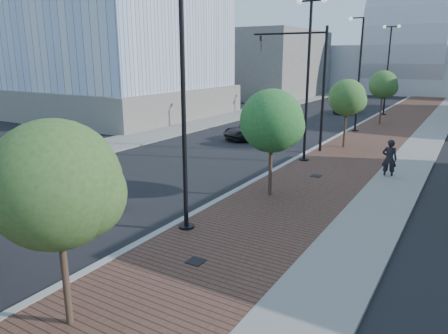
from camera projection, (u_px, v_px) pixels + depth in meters
The scene contains 22 objects.
sidewalk at pixel (403, 125), 38.74m from camera, with size 7.00×140.00×0.12m, color #4C2D23.
concrete_strip at pixel (435, 127), 37.40m from camera, with size 2.40×140.00×0.13m, color slate.
curb at pixel (364, 122), 40.48m from camera, with size 0.30×140.00×0.14m, color gray.
west_sidewalk at pixel (245, 113), 46.95m from camera, with size 4.00×140.00×0.12m, color slate.
white_sedan at pixel (71, 202), 16.40m from camera, with size 1.39×3.97×1.31m, color white.
dark_car_mid at pixel (253, 130), 32.32m from camera, with size 2.26×4.91×1.36m, color black.
dark_car_far at pixel (347, 107), 47.08m from camera, with size 1.92×4.73×1.37m, color black.
pedestrian at pixel (389, 159), 21.69m from camera, with size 0.75×0.49×2.05m, color black.
streetlight_1 at pixel (181, 111), 14.27m from camera, with size 1.44×0.56×9.21m.
streetlight_2 at pixel (308, 81), 24.04m from camera, with size 1.72×0.56×9.28m.
streetlight_3 at pixel (357, 80), 34.17m from camera, with size 1.44×0.56×9.21m.
streetlight_4 at pixel (387, 70), 43.95m from camera, with size 1.72×0.56×9.28m.
traffic_mast at pixel (311, 75), 26.94m from camera, with size 5.09×0.20×8.00m.
tree_0 at pixel (58, 185), 8.96m from camera, with size 2.84×2.84×4.92m.
tree_1 at pixel (273, 121), 18.09m from camera, with size 2.76×2.76×4.84m.
tree_2 at pixel (348, 98), 28.03m from camera, with size 2.47×2.44×4.72m.
tree_3 at pixel (384, 85), 37.93m from camera, with size 2.54×2.52×4.97m.
tower_podium at pixel (121, 101), 45.42m from camera, with size 19.00×19.00×3.00m, color slate.
convention_center at pixel (414, 57), 77.28m from camera, with size 50.00×30.00×50.00m.
commercial_block_nw at pixel (267, 64), 65.76m from camera, with size 14.00×20.00×10.00m, color #68645D.
utility_cover_1 at pixel (196, 261), 12.73m from camera, with size 0.50×0.50×0.02m, color black.
utility_cover_2 at pixel (316, 176), 21.85m from camera, with size 0.50×0.50×0.02m, color black.
Camera 1 is at (9.09, -1.49, 6.14)m, focal length 33.67 mm.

